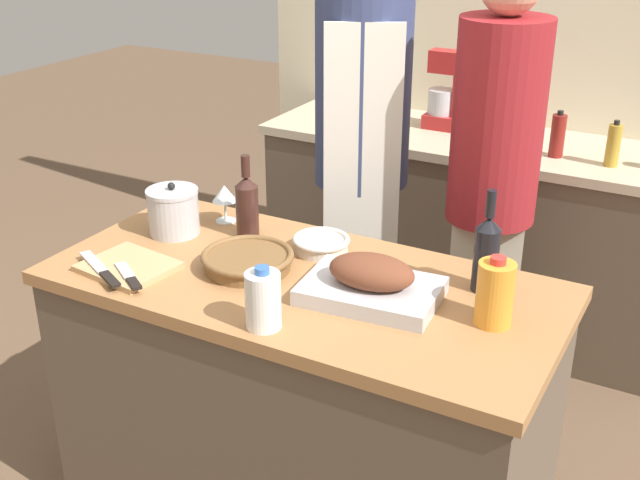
{
  "coord_description": "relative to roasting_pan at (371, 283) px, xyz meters",
  "views": [
    {
      "loc": [
        1.02,
        -1.76,
        1.92
      ],
      "look_at": [
        0.0,
        0.11,
        0.96
      ],
      "focal_mm": 45.0,
      "sensor_mm": 36.0,
      "label": 1
    }
  ],
  "objects": [
    {
      "name": "cutting_board",
      "position": [
        -0.7,
        -0.18,
        -0.04
      ],
      "size": [
        0.28,
        0.24,
        0.02
      ],
      "color": "tan",
      "rests_on": "kitchen_island"
    },
    {
      "name": "back_wall",
      "position": [
        -0.22,
        1.89,
        0.35
      ],
      "size": [
        2.38,
        0.1,
        2.55
      ],
      "color": "beige",
      "rests_on": "ground_plane"
    },
    {
      "name": "condiment_bottle_tall",
      "position": [
        0.36,
        1.43,
        0.04
      ],
      "size": [
        0.05,
        0.05,
        0.18
      ],
      "color": "#B28E2D",
      "rests_on": "back_counter"
    },
    {
      "name": "wine_bottle_dark",
      "position": [
        -0.53,
        0.19,
        0.06
      ],
      "size": [
        0.07,
        0.07,
        0.27
      ],
      "color": "#381E19",
      "rests_on": "kitchen_island"
    },
    {
      "name": "wicker_basket",
      "position": [
        -0.39,
        -0.01,
        -0.02
      ],
      "size": [
        0.27,
        0.27,
        0.05
      ],
      "color": "brown",
      "rests_on": "kitchen_island"
    },
    {
      "name": "juice_jug",
      "position": [
        0.33,
        0.03,
        0.04
      ],
      "size": [
        0.1,
        0.1,
        0.19
      ],
      "color": "orange",
      "rests_on": "kitchen_island"
    },
    {
      "name": "milk_jug",
      "position": [
        -0.17,
        -0.27,
        0.03
      ],
      "size": [
        0.09,
        0.09,
        0.17
      ],
      "color": "white",
      "rests_on": "kitchen_island"
    },
    {
      "name": "knife_chef",
      "position": [
        -0.73,
        -0.25,
        -0.03
      ],
      "size": [
        0.25,
        0.15,
        0.01
      ],
      "color": "#B7B7BC",
      "rests_on": "cutting_board"
    },
    {
      "name": "stock_pot",
      "position": [
        -0.74,
        0.1,
        0.03
      ],
      "size": [
        0.17,
        0.17,
        0.17
      ],
      "color": "#B7B7BC",
      "rests_on": "kitchen_island"
    },
    {
      "name": "kitchen_island",
      "position": [
        -0.22,
        0.01,
        -0.49
      ],
      "size": [
        1.48,
        0.71,
        0.88
      ],
      "color": "brown",
      "rests_on": "ground_plane"
    },
    {
      "name": "mixing_bowl",
      "position": [
        -0.26,
        0.2,
        -0.02
      ],
      "size": [
        0.18,
        0.18,
        0.05
      ],
      "color": "beige",
      "rests_on": "kitchen_island"
    },
    {
      "name": "roasting_pan",
      "position": [
        0.0,
        0.0,
        0.0
      ],
      "size": [
        0.39,
        0.28,
        0.13
      ],
      "color": "#BCBCC1",
      "rests_on": "kitchen_island"
    },
    {
      "name": "wine_glass_left",
      "position": [
        -0.65,
        0.25,
        0.05
      ],
      "size": [
        0.08,
        0.08,
        0.13
      ],
      "color": "silver",
      "rests_on": "kitchen_island"
    },
    {
      "name": "back_counter",
      "position": [
        -0.22,
        1.54,
        -0.48
      ],
      "size": [
        1.88,
        0.6,
        0.89
      ],
      "color": "brown",
      "rests_on": "ground_plane"
    },
    {
      "name": "condiment_bottle_short",
      "position": [
        0.14,
        1.44,
        0.05
      ],
      "size": [
        0.06,
        0.06,
        0.19
      ],
      "color": "maroon",
      "rests_on": "back_counter"
    },
    {
      "name": "knife_paring",
      "position": [
        -0.64,
        -0.25,
        -0.03
      ],
      "size": [
        0.17,
        0.12,
        0.01
      ],
      "color": "#B7B7BC",
      "rests_on": "cutting_board"
    },
    {
      "name": "wine_bottle_green",
      "position": [
        0.25,
        0.2,
        0.07
      ],
      "size": [
        0.07,
        0.07,
        0.3
      ],
      "color": "black",
      "rests_on": "kitchen_island"
    },
    {
      "name": "stand_mixer",
      "position": [
        -0.39,
        1.61,
        0.1
      ],
      "size": [
        0.18,
        0.14,
        0.35
      ],
      "color": "#B22323",
      "rests_on": "back_counter"
    },
    {
      "name": "person_cook_aproned",
      "position": [
        -0.44,
        0.83,
        0.08
      ],
      "size": [
        0.37,
        0.39,
        1.81
      ],
      "rotation": [
        0.0,
        0.0,
        0.46
      ],
      "color": "beige",
      "rests_on": "ground_plane"
    },
    {
      "name": "person_cook_guest",
      "position": [
        0.07,
        0.82,
        0.04
      ],
      "size": [
        0.31,
        0.31,
        1.72
      ],
      "rotation": [
        0.0,
        0.0,
        0.29
      ],
      "color": "beige",
      "rests_on": "ground_plane"
    }
  ]
}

